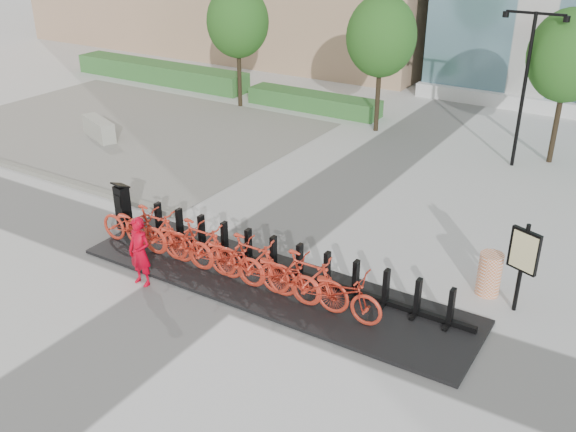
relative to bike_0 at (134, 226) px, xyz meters
The scene contains 25 objects.
ground 2.68m from the bike_0, ahead, with size 120.00×120.00×0.00m, color silver.
gravel_patch 10.24m from the bike_0, 136.39° to the left, with size 14.00×14.00×0.00m, color slate.
curb 7.67m from the bike_0, 165.24° to the left, with size 14.00×0.25×0.15m, color gray.
hedge_a 17.71m from the bike_0, 130.07° to the left, with size 10.00×1.40×0.90m, color #2A692B.
hedge_b 13.47m from the bike_0, 100.27° to the left, with size 6.00×1.20×0.70m, color #2A692B.
tree_0 13.53m from the bike_0, 114.14° to the left, with size 2.60×2.60×5.10m.
tree_1 12.46m from the bike_0, 84.78° to the left, with size 2.60×2.60×5.10m.
tree_2 14.55m from the bike_0, 57.76° to the left, with size 2.60×2.60×5.10m.
streetlamp 13.11m from the bike_0, 59.15° to the left, with size 2.00×0.20×5.00m.
dock_pad 3.96m from the bike_0, ahead, with size 9.60×2.40×0.08m, color black.
dock_rail_posts 4.05m from the bike_0, 11.77° to the left, with size 8.02×0.50×0.85m, color black, non-canonical shape.
bike_0 is the anchor object (origin of this frame).
bike_1 0.72m from the bike_0, ahead, with size 0.58×2.04×1.23m, color red.
bike_2 1.44m from the bike_0, ahead, with size 0.73×2.10×1.10m, color red.
bike_3 2.16m from the bike_0, ahead, with size 0.58×2.04×1.23m, color red.
bike_4 2.88m from the bike_0, ahead, with size 0.73×2.10×1.10m, color red.
bike_5 3.60m from the bike_0, ahead, with size 0.58×2.04×1.23m, color red.
bike_6 4.32m from the bike_0, ahead, with size 0.73×2.10×1.10m, color red.
bike_7 5.04m from the bike_0, ahead, with size 0.58×2.04×1.23m, color red.
bike_8 5.76m from the bike_0, ahead, with size 0.73×2.10×1.10m, color red.
kiosk 1.09m from the bike_0, 148.59° to the left, with size 0.46×0.41×1.34m.
worker_red 1.78m from the bike_0, 40.87° to the right, with size 0.61×0.40×1.66m, color red.
construction_barrel 8.61m from the bike_0, 17.69° to the left, with size 0.52×0.52×1.00m, color orange.
jersey_barrier 9.28m from the bike_0, 142.26° to the left, with size 1.94×0.53×0.75m, color #A4A39A.
map_sign 9.21m from the bike_0, 14.36° to the left, with size 0.66×0.34×2.05m.
Camera 1 is at (8.29, -10.21, 7.82)m, focal length 40.00 mm.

